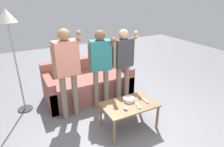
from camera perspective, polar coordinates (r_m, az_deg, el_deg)
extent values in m
plane|color=slate|center=(3.46, 4.48, -15.80)|extent=(12.00, 12.00, 0.00)
cube|color=brown|center=(4.33, -6.97, -3.93)|extent=(1.83, 0.91, 0.45)
cube|color=#94584D|center=(4.16, -6.76, -1.21)|extent=(1.55, 0.79, 0.06)
cube|color=brown|center=(4.49, -8.90, 2.48)|extent=(1.83, 0.18, 0.34)
cube|color=brown|center=(4.10, -18.13, -5.06)|extent=(0.14, 0.91, 0.64)
cube|color=brown|center=(4.62, 2.79, -0.70)|extent=(0.14, 0.91, 0.64)
cube|color=brown|center=(3.24, 5.12, -9.17)|extent=(0.89, 0.56, 0.03)
cylinder|color=brown|center=(3.03, 0.67, -17.05)|extent=(0.04, 0.04, 0.43)
cylinder|color=brown|center=(3.42, 13.28, -12.46)|extent=(0.04, 0.04, 0.43)
cylinder|color=brown|center=(3.38, -3.40, -12.27)|extent=(0.04, 0.04, 0.43)
cylinder|color=brown|center=(3.74, 8.37, -8.76)|extent=(0.04, 0.04, 0.43)
cylinder|color=beige|center=(3.30, 5.02, -7.66)|extent=(0.19, 0.19, 0.06)
ellipsoid|color=white|center=(3.08, 4.01, -10.23)|extent=(0.06, 0.09, 0.05)
cylinder|color=#4C4C51|center=(3.07, 3.91, -9.70)|extent=(0.02, 0.02, 0.01)
cylinder|color=#2D2D33|center=(4.29, -24.25, -9.53)|extent=(0.28, 0.28, 0.02)
cylinder|color=gray|center=(3.93, -26.23, 1.10)|extent=(0.03, 0.03, 1.68)
cone|color=silver|center=(3.73, -28.82, 14.81)|extent=(0.32, 0.32, 0.22)
cylinder|color=#756656|center=(3.57, -14.02, -6.93)|extent=(0.11, 0.11, 0.86)
cylinder|color=#756656|center=(3.63, -10.83, -6.10)|extent=(0.11, 0.11, 0.86)
cube|color=#DB7F6B|center=(3.31, -13.46, 4.48)|extent=(0.42, 0.25, 0.59)
sphere|color=#936B4C|center=(3.21, -14.09, 11.03)|extent=(0.20, 0.20, 0.20)
cylinder|color=#936B4C|center=(3.26, -16.76, 3.36)|extent=(0.08, 0.08, 0.56)
cylinder|color=#DB7F6B|center=(3.35, -10.35, 6.96)|extent=(0.08, 0.08, 0.28)
cylinder|color=#936B4C|center=(3.25, -10.14, 9.79)|extent=(0.09, 0.28, 0.18)
sphere|color=#936B4C|center=(3.17, -9.85, 11.80)|extent=(0.08, 0.08, 0.08)
cylinder|color=#756656|center=(3.82, -4.72, -4.57)|extent=(0.10, 0.10, 0.81)
cylinder|color=#756656|center=(3.86, -1.77, -4.18)|extent=(0.10, 0.10, 0.81)
cube|color=#28757A|center=(3.58, -3.48, 5.44)|extent=(0.42, 0.27, 0.56)
sphere|color=brown|center=(3.49, -3.63, 11.19)|extent=(0.19, 0.19, 0.19)
cylinder|color=brown|center=(3.55, -6.51, 4.75)|extent=(0.07, 0.07, 0.53)
cylinder|color=#28757A|center=(3.60, -0.51, 7.34)|extent=(0.07, 0.07, 0.26)
cylinder|color=brown|center=(3.46, -0.01, 8.97)|extent=(0.10, 0.22, 0.25)
sphere|color=brown|center=(3.35, 0.53, 9.84)|extent=(0.08, 0.08, 0.08)
cylinder|color=#756656|center=(3.96, 1.93, -3.53)|extent=(0.10, 0.10, 0.80)
cylinder|color=#756656|center=(4.07, 4.29, -2.86)|extent=(0.10, 0.10, 0.80)
cube|color=#38383D|center=(3.77, 3.35, 6.12)|extent=(0.39, 0.23, 0.55)
sphere|color=tan|center=(3.68, 3.48, 11.53)|extent=(0.19, 0.19, 0.19)
cylinder|color=tan|center=(3.67, 0.88, 5.31)|extent=(0.07, 0.07, 0.52)
cylinder|color=#38383D|center=(3.85, 5.74, 8.04)|extent=(0.07, 0.07, 0.26)
cylinder|color=tan|center=(3.76, 6.41, 10.30)|extent=(0.08, 0.26, 0.18)
sphere|color=tan|center=(3.69, 7.08, 11.86)|extent=(0.08, 0.08, 0.08)
cube|color=white|center=(3.18, 7.74, -9.44)|extent=(0.07, 0.16, 0.03)
cylinder|color=silver|center=(3.19, 7.57, -8.93)|extent=(0.01, 0.01, 0.00)
cube|color=silver|center=(3.13, 8.06, -9.59)|extent=(0.02, 0.02, 0.00)
cube|color=white|center=(3.33, 9.82, -7.91)|extent=(0.04, 0.16, 0.03)
cylinder|color=silver|center=(3.34, 9.54, -7.44)|extent=(0.01, 0.01, 0.00)
cube|color=silver|center=(3.29, 10.34, -8.01)|extent=(0.02, 0.02, 0.00)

